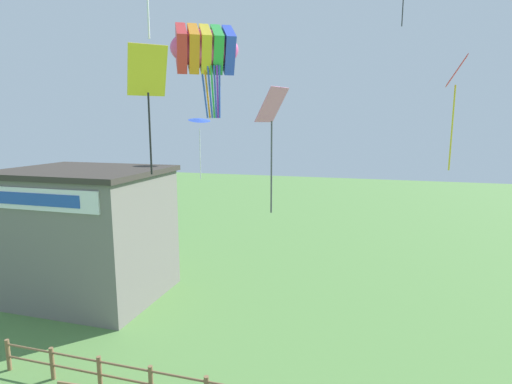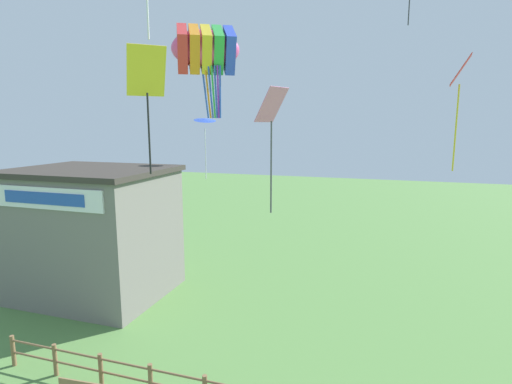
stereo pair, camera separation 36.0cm
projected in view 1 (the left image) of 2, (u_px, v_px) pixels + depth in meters
The scene contains 6 objects.
seaside_building at pixel (88, 233), 18.74m from camera, with size 6.98×5.63×6.09m.
kite_rainbow_parafoil at pixel (205, 49), 12.03m from camera, with size 2.55×2.34×2.84m.
kite_red_diamond at pixel (455, 88), 12.53m from camera, with size 0.65×0.82×3.58m.
kite_pink_diamond at pixel (272, 122), 11.42m from camera, with size 0.91×1.00×3.62m.
kite_yellow_diamond at pixel (148, 82), 9.97m from camera, with size 1.12×1.09×3.19m.
kite_blue_delta at pixel (199, 121), 20.53m from camera, with size 1.60×1.59×3.26m.
Camera 1 is at (3.26, -2.36, 8.06)m, focal length 28.00 mm.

